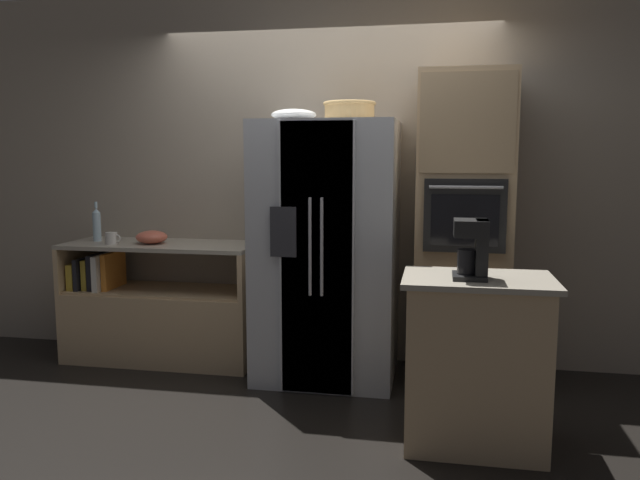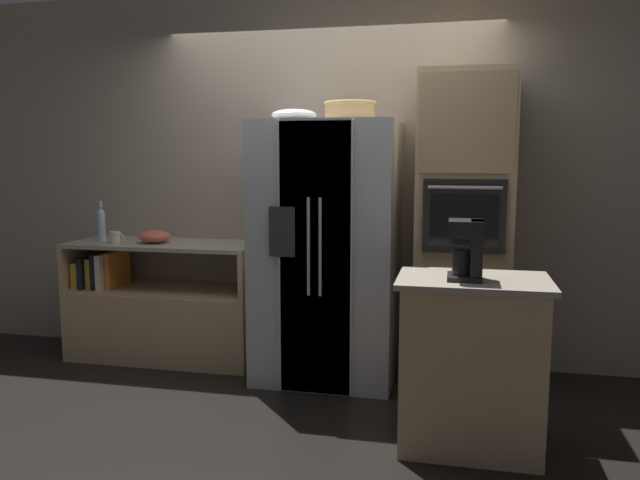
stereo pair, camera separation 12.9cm
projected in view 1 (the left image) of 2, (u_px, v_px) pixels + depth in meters
The scene contains 12 objects.
ground_plane at pixel (317, 375), 4.48m from camera, with size 20.00×20.00×0.00m, color black.
wall_back at pixel (328, 177), 4.74m from camera, with size 12.00×0.06×2.80m.
counter_left at pixel (161, 316), 4.81m from camera, with size 1.46×0.57×0.91m.
refrigerator at pixel (327, 251), 4.37m from camera, with size 0.96×0.84×1.80m.
wall_oven at pixel (462, 230), 4.26m from camera, with size 0.62×0.71×2.11m.
island_counter at pixel (476, 361), 3.36m from camera, with size 0.79×0.55×0.93m.
wicker_basket at pixel (350, 111), 4.31m from camera, with size 0.37×0.37×0.14m.
fruit_bowl at pixel (294, 115), 4.22m from camera, with size 0.31×0.31×0.08m.
bottle_tall at pixel (97, 224), 4.82m from camera, with size 0.06×0.06×0.31m.
mug at pixel (112, 238), 4.66m from camera, with size 0.12×0.09×0.09m.
mixing_bowl at pixel (152, 237), 4.70m from camera, with size 0.23×0.23×0.10m.
coffee_maker at pixel (474, 247), 3.23m from camera, with size 0.17×0.20×0.31m.
Camera 1 is at (0.82, -4.23, 1.56)m, focal length 35.00 mm.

